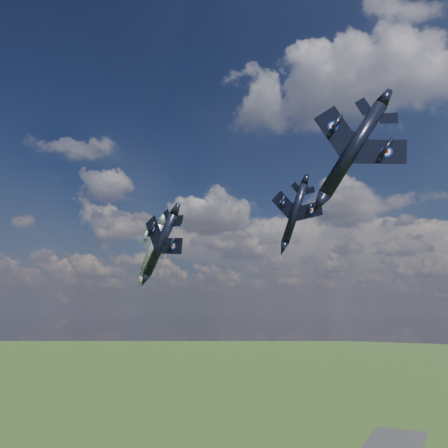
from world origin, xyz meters
The scene contains 4 objects.
jet_lead_navy centered at (-5.97, 18.05, 79.94)m, with size 11.74×16.36×3.39m, color black, non-canonical shape.
jet_right_navy centered at (32.00, -4.91, 82.62)m, with size 9.33×13.01×2.69m, color black, non-canonical shape.
jet_high_navy centered at (11.89, 37.12, 87.30)m, with size 11.88×16.56×3.43m, color black, non-canonical shape.
jet_left_silver centered at (-13.06, 24.70, 80.21)m, with size 11.22×15.64×3.24m, color gray, non-canonical shape.
Camera 1 is at (39.42, -42.34, 68.70)m, focal length 35.00 mm.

